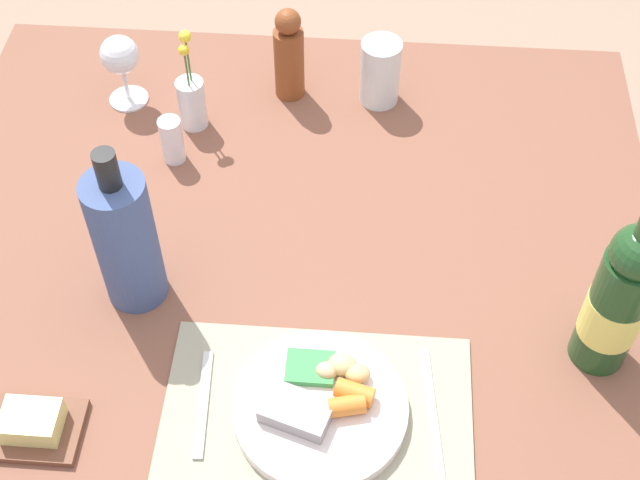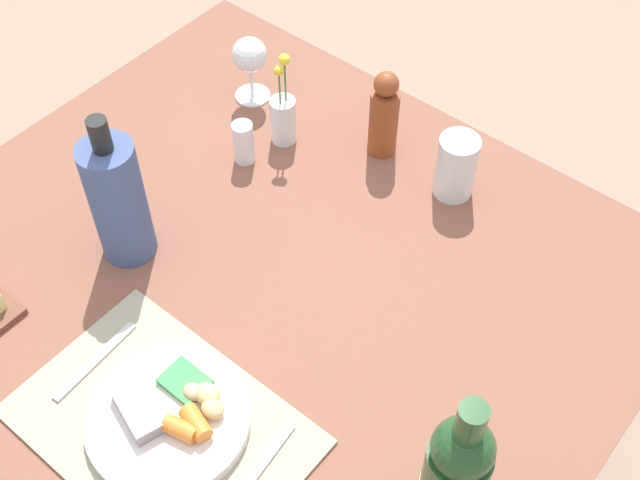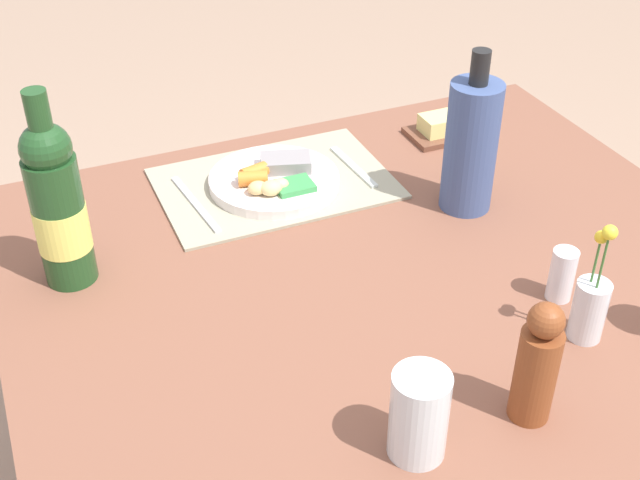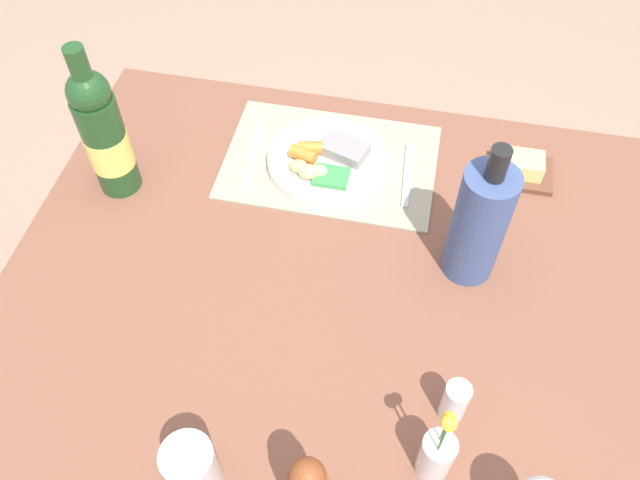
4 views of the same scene
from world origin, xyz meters
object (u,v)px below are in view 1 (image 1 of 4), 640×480
Objects in this scene: fork at (203,403)px; salt_shaker at (172,140)px; knife at (432,414)px; wine_glass at (120,58)px; pepper_mill at (289,55)px; butter_dish at (34,425)px; dining_table at (289,273)px; water_tumbler at (380,75)px; flower_vase at (192,99)px; cooler_bottle at (125,239)px; wine_bottle at (620,298)px; dinner_plate at (321,405)px.

salt_shaker is (-0.13, 0.49, 0.04)m from fork.
knife is 1.47× the size of wine_glass.
butter_dish is (-0.29, -0.74, -0.07)m from pepper_mill.
fork and knife have the same top height.
fork is at bearing 175.16° from knife.
fork is at bearing -105.67° from dining_table.
flower_vase is at bearing -164.29° from water_tumbler.
fork is at bearing -55.59° from cooler_bottle.
water_tumbler is (0.36, 0.48, -0.07)m from cooler_bottle.
knife is at bearing -46.61° from salt_shaker.
pepper_mill is at bearing 105.39° from knife.
fork is at bearing -69.05° from wine_glass.
wine_bottle is (0.81, -0.50, 0.04)m from wine_glass.
salt_shaker is at bearing -134.76° from pepper_mill.
dining_table is 0.50m from wine_glass.
fork is at bearing -75.18° from salt_shaker.
water_tumbler is (0.06, 0.67, 0.04)m from dinner_plate.
dining_table is 0.34m from fork.
wine_glass is (-0.33, 0.32, 0.19)m from dining_table.
salt_shaker is at bearing 79.80° from butter_dish.
flower_vase is at bearing 120.90° from knife.
wine_glass is at bearing 148.24° from wine_bottle.
wine_bottle is at bearing -27.01° from salt_shaker.
fork is at bearing -94.98° from pepper_mill.
dining_table is at bearing 159.16° from wine_bottle.
knife is at bearing 6.68° from butter_dish.
dining_table is at bearing -43.97° from wine_glass.
water_tumbler is at bearing 122.26° from wine_bottle.
water_tumbler is (0.47, 0.04, -0.04)m from wine_glass.
cooler_bottle is (0.11, -0.44, 0.03)m from wine_glass.
fork is 0.33m from knife.
dinner_plate is at bearing -56.98° from wine_glass.
pepper_mill is 0.75m from wine_bottle.
salt_shaker is (0.11, -0.15, -0.06)m from wine_glass.
knife is 0.85m from wine_glass.
flower_vase reaches higher than wine_glass.
wine_bottle is 2.56× the size of butter_dish.
flower_vase is at bearing 79.40° from butter_dish.
dining_table is at bearing 28.08° from cooler_bottle.
dinner_plate is 0.37m from cooler_bottle.
wine_glass is 1.10× the size of butter_dish.
knife is at bearing -153.00° from wine_bottle.
butter_dish is (-0.09, -0.25, -0.11)m from cooler_bottle.
wine_bottle is at bearing 20.75° from knife.
cooler_bottle is 0.39m from flower_vase.
dining_table is 4.07× the size of cooler_bottle.
butter_dish is 0.64× the size of flower_vase.
salt_shaker is (-0.36, -0.19, -0.01)m from water_tumbler.
flower_vase is (-0.28, 0.58, 0.04)m from dinner_plate.
wine_glass reaches higher than water_tumbler.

